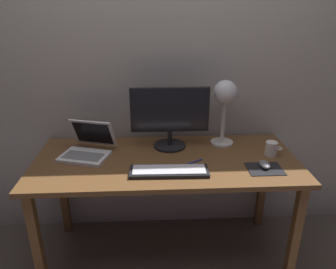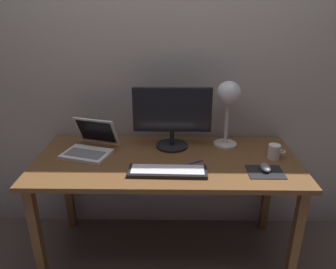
# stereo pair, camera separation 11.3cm
# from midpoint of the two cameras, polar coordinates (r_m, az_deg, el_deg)

# --- Properties ---
(ground_plane) EXTENTS (4.80, 4.80, 0.00)m
(ground_plane) POSITION_cam_midpoint_polar(r_m,az_deg,el_deg) (2.38, -1.77, -20.43)
(ground_plane) COLOR brown
(ground_plane) RESTS_ON ground
(back_wall) EXTENTS (4.80, 0.06, 2.60)m
(back_wall) POSITION_cam_midpoint_polar(r_m,az_deg,el_deg) (2.17, -2.45, 13.91)
(back_wall) COLOR #A8A099
(back_wall) RESTS_ON ground
(desk) EXTENTS (1.60, 0.70, 0.74)m
(desk) POSITION_cam_midpoint_polar(r_m,az_deg,el_deg) (1.99, -2.00, -6.38)
(desk) COLOR brown
(desk) RESTS_ON ground
(monitor) EXTENTS (0.50, 0.21, 0.40)m
(monitor) POSITION_cam_midpoint_polar(r_m,az_deg,el_deg) (2.03, -1.27, 3.55)
(monitor) COLOR black
(monitor) RESTS_ON desk
(keyboard_main) EXTENTS (0.44, 0.15, 0.03)m
(keyboard_main) POSITION_cam_midpoint_polar(r_m,az_deg,el_deg) (1.79, -1.62, -6.55)
(keyboard_main) COLOR black
(keyboard_main) RESTS_ON desk
(laptop) EXTENTS (0.35, 0.35, 0.21)m
(laptop) POSITION_cam_midpoint_polar(r_m,az_deg,el_deg) (2.07, -15.51, -1.83)
(laptop) COLOR silver
(laptop) RESTS_ON desk
(desk_lamp) EXTENTS (0.15, 0.15, 0.43)m
(desk_lamp) POSITION_cam_midpoint_polar(r_m,az_deg,el_deg) (2.07, 8.58, 6.47)
(desk_lamp) COLOR beige
(desk_lamp) RESTS_ON desk
(mousepad) EXTENTS (0.20, 0.16, 0.00)m
(mousepad) POSITION_cam_midpoint_polar(r_m,az_deg,el_deg) (1.90, 15.25, -5.96)
(mousepad) COLOR black
(mousepad) RESTS_ON desk
(mouse) EXTENTS (0.06, 0.10, 0.03)m
(mouse) POSITION_cam_midpoint_polar(r_m,az_deg,el_deg) (1.91, 15.23, -5.21)
(mouse) COLOR slate
(mouse) RESTS_ON mousepad
(coffee_mug) EXTENTS (0.11, 0.07, 0.09)m
(coffee_mug) POSITION_cam_midpoint_polar(r_m,az_deg,el_deg) (2.06, 16.48, -2.46)
(coffee_mug) COLOR white
(coffee_mug) RESTS_ON desk
(pen) EXTENTS (0.13, 0.08, 0.01)m
(pen) POSITION_cam_midpoint_polar(r_m,az_deg,el_deg) (1.91, 2.77, -4.97)
(pen) COLOR #2633A5
(pen) RESTS_ON desk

